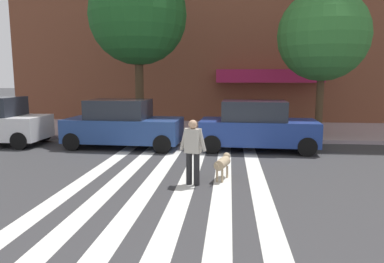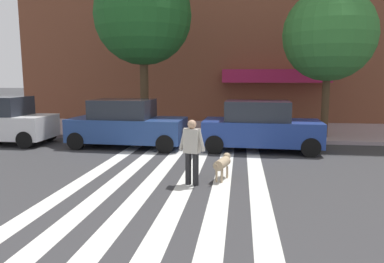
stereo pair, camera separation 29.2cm
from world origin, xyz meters
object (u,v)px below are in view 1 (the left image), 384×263
parked_car_third_in_line (257,126)px  street_tree_middle (323,36)px  parked_car_behind_first (123,125)px  dog_on_leash (223,163)px  pedestrian_dog_walker (193,149)px  street_tree_nearest (138,16)px

parked_car_third_in_line → street_tree_middle: 5.22m
parked_car_behind_first → dog_on_leash: 5.63m
parked_car_behind_first → pedestrian_dog_walker: (3.18, -4.61, 0.05)m
pedestrian_dog_walker → dog_on_leash: bearing=38.1°
parked_car_third_in_line → street_tree_middle: bearing=42.9°
parked_car_behind_first → dog_on_leash: (3.91, -4.03, -0.43)m
parked_car_third_in_line → pedestrian_dog_walker: parked_car_third_in_line is taller
street_tree_nearest → pedestrian_dog_walker: size_ratio=4.46×
parked_car_behind_first → dog_on_leash: size_ratio=4.15×
parked_car_third_in_line → street_tree_nearest: street_tree_nearest is taller
parked_car_third_in_line → pedestrian_dog_walker: 4.98m
street_tree_nearest → parked_car_behind_first: bearing=-91.2°
street_tree_middle → pedestrian_dog_walker: size_ratio=3.75×
street_tree_nearest → pedestrian_dog_walker: (3.12, -7.10, -4.38)m
parked_car_third_in_line → dog_on_leash: 4.22m
street_tree_nearest → dog_on_leash: 9.01m
parked_car_third_in_line → dog_on_leash: parked_car_third_in_line is taller
parked_car_behind_first → street_tree_nearest: bearing=88.8°
street_tree_middle → dog_on_leash: 8.72m
dog_on_leash → parked_car_behind_first: bearing=134.1°
parked_car_third_in_line → pedestrian_dog_walker: size_ratio=2.61×
street_tree_middle → parked_car_third_in_line: bearing=-137.1°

